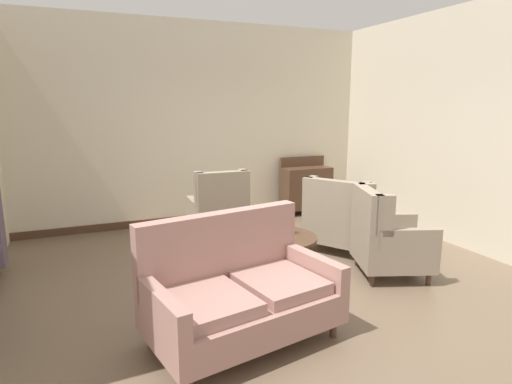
{
  "coord_description": "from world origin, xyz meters",
  "views": [
    {
      "loc": [
        -1.97,
        -4.06,
        1.97
      ],
      "look_at": [
        -0.04,
        0.48,
        0.96
      ],
      "focal_mm": 30.19,
      "sensor_mm": 36.0,
      "label": 1
    }
  ],
  "objects_px": {
    "armchair_back_corner": "(219,213)",
    "sideboard": "(306,187)",
    "coffee_table": "(278,243)",
    "armchair_near_sideboard": "(386,239)",
    "porcelain_vase": "(280,222)",
    "armchair_foreground_right": "(342,220)",
    "settee": "(239,292)"
  },
  "relations": [
    {
      "from": "sideboard",
      "to": "armchair_foreground_right",
      "type": "bearing_deg",
      "value": -105.99
    },
    {
      "from": "armchair_near_sideboard",
      "to": "armchair_back_corner",
      "type": "relative_size",
      "value": 0.96
    },
    {
      "from": "coffee_table",
      "to": "sideboard",
      "type": "height_order",
      "value": "sideboard"
    },
    {
      "from": "coffee_table",
      "to": "armchair_back_corner",
      "type": "xyz_separation_m",
      "value": [
        -0.25,
        1.39,
        0.06
      ]
    },
    {
      "from": "armchair_near_sideboard",
      "to": "settee",
      "type": "bearing_deg",
      "value": 127.33
    },
    {
      "from": "armchair_near_sideboard",
      "to": "armchair_back_corner",
      "type": "height_order",
      "value": "armchair_back_corner"
    },
    {
      "from": "coffee_table",
      "to": "settee",
      "type": "height_order",
      "value": "settee"
    },
    {
      "from": "coffee_table",
      "to": "armchair_foreground_right",
      "type": "relative_size",
      "value": 0.76
    },
    {
      "from": "coffee_table",
      "to": "armchair_foreground_right",
      "type": "bearing_deg",
      "value": 21.91
    },
    {
      "from": "porcelain_vase",
      "to": "armchair_near_sideboard",
      "type": "relative_size",
      "value": 0.37
    },
    {
      "from": "coffee_table",
      "to": "porcelain_vase",
      "type": "xyz_separation_m",
      "value": [
        0.04,
        0.04,
        0.24
      ]
    },
    {
      "from": "armchair_foreground_right",
      "to": "armchair_back_corner",
      "type": "bearing_deg",
      "value": 26.95
    },
    {
      "from": "porcelain_vase",
      "to": "sideboard",
      "type": "xyz_separation_m",
      "value": [
        1.72,
        2.41,
        -0.16
      ]
    },
    {
      "from": "porcelain_vase",
      "to": "armchair_back_corner",
      "type": "distance_m",
      "value": 1.4
    },
    {
      "from": "armchair_near_sideboard",
      "to": "armchair_back_corner",
      "type": "distance_m",
      "value": 2.34
    },
    {
      "from": "settee",
      "to": "armchair_near_sideboard",
      "type": "bearing_deg",
      "value": 6.19
    },
    {
      "from": "porcelain_vase",
      "to": "armchair_near_sideboard",
      "type": "distance_m",
      "value": 1.25
    },
    {
      "from": "coffee_table",
      "to": "armchair_back_corner",
      "type": "distance_m",
      "value": 1.42
    },
    {
      "from": "coffee_table",
      "to": "armchair_foreground_right",
      "type": "distance_m",
      "value": 1.3
    },
    {
      "from": "armchair_near_sideboard",
      "to": "sideboard",
      "type": "relative_size",
      "value": 1.0
    },
    {
      "from": "armchair_back_corner",
      "to": "porcelain_vase",
      "type": "bearing_deg",
      "value": 104.62
    },
    {
      "from": "armchair_back_corner",
      "to": "sideboard",
      "type": "relative_size",
      "value": 1.05
    },
    {
      "from": "coffee_table",
      "to": "armchair_back_corner",
      "type": "relative_size",
      "value": 0.84
    },
    {
      "from": "armchair_foreground_right",
      "to": "armchair_near_sideboard",
      "type": "distance_m",
      "value": 0.95
    },
    {
      "from": "armchair_foreground_right",
      "to": "armchair_near_sideboard",
      "type": "bearing_deg",
      "value": 146.84
    },
    {
      "from": "coffee_table",
      "to": "settee",
      "type": "relative_size",
      "value": 0.53
    },
    {
      "from": "armchair_back_corner",
      "to": "armchair_near_sideboard",
      "type": "bearing_deg",
      "value": 129.65
    },
    {
      "from": "armchair_near_sideboard",
      "to": "sideboard",
      "type": "xyz_separation_m",
      "value": [
        0.6,
        2.92,
        0.04
      ]
    },
    {
      "from": "porcelain_vase",
      "to": "armchair_back_corner",
      "type": "relative_size",
      "value": 0.35
    },
    {
      "from": "coffee_table",
      "to": "armchair_near_sideboard",
      "type": "relative_size",
      "value": 0.88
    },
    {
      "from": "coffee_table",
      "to": "sideboard",
      "type": "distance_m",
      "value": 3.02
    },
    {
      "from": "coffee_table",
      "to": "sideboard",
      "type": "xyz_separation_m",
      "value": [
        1.77,
        2.45,
        0.08
      ]
    }
  ]
}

